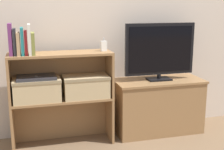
# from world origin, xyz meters

# --- Properties ---
(ground_plane) EXTENTS (16.00, 16.00, 0.00)m
(ground_plane) POSITION_xyz_m (0.00, 0.00, 0.00)
(ground_plane) COLOR brown
(wall_back) EXTENTS (10.00, 0.05, 2.40)m
(wall_back) POSITION_xyz_m (0.00, 0.40, 1.20)
(wall_back) COLOR beige
(wall_back) RESTS_ON ground_plane
(tv_stand) EXTENTS (0.84, 0.38, 0.51)m
(tv_stand) POSITION_xyz_m (0.47, 0.18, 0.26)
(tv_stand) COLOR olive
(tv_stand) RESTS_ON ground_plane
(tv) EXTENTS (0.67, 0.14, 0.53)m
(tv) POSITION_xyz_m (0.47, 0.18, 0.80)
(tv) COLOR black
(tv) RESTS_ON tv_stand
(bookshelf_lower_tier) EXTENTS (0.87, 0.27, 0.42)m
(bookshelf_lower_tier) POSITION_xyz_m (-0.45, 0.19, 0.27)
(bookshelf_lower_tier) COLOR olive
(bookshelf_lower_tier) RESTS_ON ground_plane
(bookshelf_upper_tier) EXTENTS (0.87, 0.27, 0.40)m
(bookshelf_upper_tier) POSITION_xyz_m (-0.45, 0.19, 0.68)
(bookshelf_upper_tier) COLOR olive
(bookshelf_upper_tier) RESTS_ON bookshelf_lower_tier
(book_plum) EXTENTS (0.03, 0.12, 0.25)m
(book_plum) POSITION_xyz_m (-0.84, 0.10, 0.94)
(book_plum) COLOR #6B2D66
(book_plum) RESTS_ON bookshelf_upper_tier
(book_charcoal) EXTENTS (0.02, 0.13, 0.21)m
(book_charcoal) POSITION_xyz_m (-0.81, 0.10, 0.92)
(book_charcoal) COLOR #232328
(book_charcoal) RESTS_ON bookshelf_upper_tier
(book_tan) EXTENTS (0.03, 0.14, 0.18)m
(book_tan) POSITION_xyz_m (-0.78, 0.10, 0.91)
(book_tan) COLOR tan
(book_tan) RESTS_ON bookshelf_upper_tier
(book_teal) EXTENTS (0.02, 0.15, 0.22)m
(book_teal) POSITION_xyz_m (-0.75, 0.10, 0.93)
(book_teal) COLOR #1E7075
(book_teal) RESTS_ON bookshelf_upper_tier
(book_crimson) EXTENTS (0.02, 0.12, 0.19)m
(book_crimson) POSITION_xyz_m (-0.72, 0.10, 0.92)
(book_crimson) COLOR #B22328
(book_crimson) RESTS_ON bookshelf_upper_tier
(book_ivory) EXTENTS (0.02, 0.16, 0.24)m
(book_ivory) POSITION_xyz_m (-0.69, 0.10, 0.94)
(book_ivory) COLOR silver
(book_ivory) RESTS_ON bookshelf_upper_tier
(book_olive) EXTENTS (0.03, 0.15, 0.18)m
(book_olive) POSITION_xyz_m (-0.67, 0.10, 0.91)
(book_olive) COLOR olive
(book_olive) RESTS_ON bookshelf_upper_tier
(baby_monitor) EXTENTS (0.05, 0.04, 0.12)m
(baby_monitor) POSITION_xyz_m (-0.07, 0.14, 0.86)
(baby_monitor) COLOR white
(baby_monitor) RESTS_ON bookshelf_upper_tier
(storage_basket_left) EXTENTS (0.39, 0.24, 0.19)m
(storage_basket_left) POSITION_xyz_m (-0.65, 0.12, 0.53)
(storage_basket_left) COLOR tan
(storage_basket_left) RESTS_ON bookshelf_lower_tier
(storage_basket_right) EXTENTS (0.39, 0.24, 0.19)m
(storage_basket_right) POSITION_xyz_m (-0.24, 0.12, 0.53)
(storage_basket_right) COLOR tan
(storage_basket_right) RESTS_ON bookshelf_lower_tier
(laptop) EXTENTS (0.32, 0.22, 0.02)m
(laptop) POSITION_xyz_m (-0.65, 0.12, 0.62)
(laptop) COLOR #2D2D33
(laptop) RESTS_ON storage_basket_left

